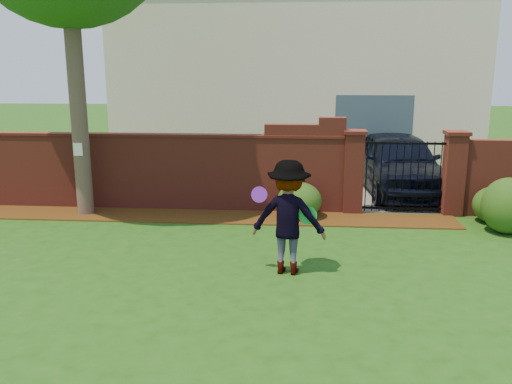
# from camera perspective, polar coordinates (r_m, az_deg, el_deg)

# --- Properties ---
(ground) EXTENTS (80.00, 80.00, 0.01)m
(ground) POSITION_cam_1_polar(r_m,az_deg,el_deg) (8.55, -3.54, -9.01)
(ground) COLOR #1F4C13
(ground) RESTS_ON ground
(mulch_bed) EXTENTS (11.10, 1.08, 0.03)m
(mulch_bed) POSITION_cam_1_polar(r_m,az_deg,el_deg) (11.81, -5.87, -2.63)
(mulch_bed) COLOR #3E230B
(mulch_bed) RESTS_ON ground
(brick_wall) EXTENTS (8.70, 0.31, 2.16)m
(brick_wall) POSITION_cam_1_polar(r_m,az_deg,el_deg) (12.46, -10.23, 2.37)
(brick_wall) COLOR maroon
(brick_wall) RESTS_ON ground
(pillar_left) EXTENTS (0.50, 0.50, 1.88)m
(pillar_left) POSITION_cam_1_polar(r_m,az_deg,el_deg) (12.11, 10.41, 2.20)
(pillar_left) COLOR maroon
(pillar_left) RESTS_ON ground
(pillar_right) EXTENTS (0.50, 0.50, 1.88)m
(pillar_right) POSITION_cam_1_polar(r_m,az_deg,el_deg) (12.53, 20.46, 1.94)
(pillar_right) COLOR maroon
(pillar_right) RESTS_ON ground
(iron_gate) EXTENTS (1.78, 0.03, 1.60)m
(iron_gate) POSITION_cam_1_polar(r_m,az_deg,el_deg) (12.29, 15.49, 1.61)
(iron_gate) COLOR black
(iron_gate) RESTS_ON ground
(driveway) EXTENTS (3.20, 8.00, 0.01)m
(driveway) POSITION_cam_1_polar(r_m,az_deg,el_deg) (16.33, 12.73, 1.51)
(driveway) COLOR slate
(driveway) RESTS_ON ground
(house) EXTENTS (12.40, 6.40, 6.30)m
(house) POSITION_cam_1_polar(r_m,az_deg,el_deg) (19.83, 4.22, 12.99)
(house) COLOR beige
(house) RESTS_ON ground
(car) EXTENTS (2.21, 4.79, 1.59)m
(car) POSITION_cam_1_polar(r_m,az_deg,el_deg) (14.22, 15.28, 2.90)
(car) COLOR black
(car) RESTS_ON ground
(paper_notice) EXTENTS (0.20, 0.01, 0.28)m
(paper_notice) POSITION_cam_1_polar(r_m,az_deg,el_deg) (12.14, -18.59, 4.36)
(paper_notice) COLOR white
(paper_notice) RESTS_ON tree
(shrub_left) EXTENTS (0.97, 0.97, 0.80)m
(shrub_left) POSITION_cam_1_polar(r_m,az_deg,el_deg) (11.62, 4.69, -0.91)
(shrub_left) COLOR #1B4514
(shrub_left) RESTS_ON ground
(shrub_middle) EXTENTS (1.02, 1.02, 1.12)m
(shrub_middle) POSITION_cam_1_polar(r_m,az_deg,el_deg) (11.62, 25.44, -1.34)
(shrub_middle) COLOR #1B4514
(shrub_middle) RESTS_ON ground
(shrub_right) EXTENTS (0.88, 0.88, 0.78)m
(shrub_right) POSITION_cam_1_polar(r_m,az_deg,el_deg) (12.32, 24.19, -1.27)
(shrub_right) COLOR #1B4514
(shrub_right) RESTS_ON ground
(man) EXTENTS (1.27, 0.85, 1.83)m
(man) POSITION_cam_1_polar(r_m,az_deg,el_deg) (8.38, 3.43, -2.79)
(man) COLOR gray
(man) RESTS_ON ground
(frisbee_purple) EXTENTS (0.26, 0.10, 0.25)m
(frisbee_purple) POSITION_cam_1_polar(r_m,az_deg,el_deg) (8.16, 0.35, -0.28)
(frisbee_purple) COLOR purple
(frisbee_purple) RESTS_ON man
(frisbee_green) EXTENTS (0.29, 0.08, 0.29)m
(frisbee_green) POSITION_cam_1_polar(r_m,az_deg,el_deg) (8.31, 5.58, -2.52)
(frisbee_green) COLOR green
(frisbee_green) RESTS_ON man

